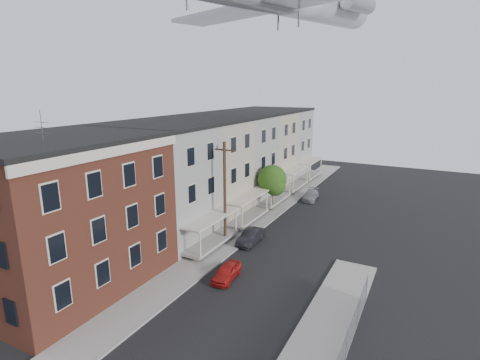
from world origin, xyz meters
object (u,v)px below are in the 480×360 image
object	(u,v)px
car_near	(227,272)
car_mid	(251,237)
street_tree	(273,181)
car_far	(311,195)
utility_pole	(225,192)

from	to	relation	value
car_near	car_mid	distance (m)	6.65
street_tree	car_far	bearing A→B (deg)	68.36
car_far	utility_pole	bearing A→B (deg)	-106.25
car_far	car_near	bearing A→B (deg)	-95.22
car_mid	car_far	xyz separation A→B (m)	(0.79, 15.11, -0.04)
car_mid	car_far	world-z (taller)	car_mid
utility_pole	car_near	world-z (taller)	utility_pole
utility_pole	car_mid	world-z (taller)	utility_pole
utility_pole	car_far	size ratio (longest dim) A/B	2.33
utility_pole	car_far	xyz separation A→B (m)	(2.79, 16.14, -4.11)
car_near	car_far	xyz separation A→B (m)	(-0.45, 21.65, 0.01)
car_mid	car_near	bearing A→B (deg)	-78.97
car_near	car_mid	xyz separation A→B (m)	(-1.25, 6.54, 0.06)
car_mid	utility_pole	bearing A→B (deg)	-152.53
street_tree	utility_pole	bearing A→B (deg)	-91.89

